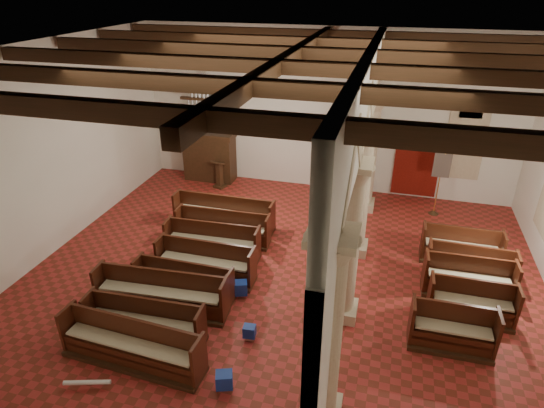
% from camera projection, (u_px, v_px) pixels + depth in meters
% --- Properties ---
extents(floor, '(14.00, 14.00, 0.00)m').
position_uv_depth(floor, '(285.00, 270.00, 12.98)').
color(floor, maroon).
rests_on(floor, ground).
extents(ceiling, '(14.00, 14.00, 0.00)m').
position_uv_depth(ceiling, '(288.00, 51.00, 10.28)').
color(ceiling, black).
rests_on(ceiling, wall_back).
extents(wall_back, '(14.00, 0.02, 6.00)m').
position_uv_depth(wall_back, '(325.00, 112.00, 16.79)').
color(wall_back, white).
rests_on(wall_back, floor).
extents(wall_front, '(14.00, 0.02, 6.00)m').
position_uv_depth(wall_front, '(187.00, 331.00, 6.46)').
color(wall_front, white).
rests_on(wall_front, floor).
extents(wall_left, '(0.02, 12.00, 6.00)m').
position_uv_depth(wall_left, '(54.00, 148.00, 13.28)').
color(wall_left, white).
rests_on(wall_left, floor).
extents(ceiling_beams, '(13.80, 11.80, 0.30)m').
position_uv_depth(ceiling_beams, '(288.00, 59.00, 10.36)').
color(ceiling_beams, '#3C2113').
rests_on(ceiling_beams, wall_back).
extents(arcade, '(0.90, 11.90, 6.00)m').
position_uv_depth(arcade, '(359.00, 159.00, 10.95)').
color(arcade, beige).
rests_on(arcade, floor).
extents(window_back, '(1.00, 0.03, 2.20)m').
position_uv_depth(window_back, '(464.00, 145.00, 15.96)').
color(window_back, '#327054').
rests_on(window_back, wall_back).
extents(pipe_organ, '(2.10, 0.85, 4.40)m').
position_uv_depth(pipe_organ, '(209.00, 147.00, 18.16)').
color(pipe_organ, '#3C2113').
rests_on(pipe_organ, floor).
extents(lectern, '(0.56, 0.59, 1.15)m').
position_uv_depth(lectern, '(220.00, 176.00, 17.81)').
color(lectern, '#3A2312').
rests_on(lectern, floor).
extents(dossal_curtain, '(1.80, 0.07, 2.17)m').
position_uv_depth(dossal_curtain, '(416.00, 168.00, 16.73)').
color(dossal_curtain, maroon).
rests_on(dossal_curtain, floor).
extents(processional_banner, '(0.56, 0.72, 2.46)m').
position_uv_depth(processional_banner, '(437.00, 193.00, 15.67)').
color(processional_banner, '#3C2113').
rests_on(processional_banner, floor).
extents(hymnal_box_a, '(0.41, 0.37, 0.34)m').
position_uv_depth(hymnal_box_a, '(224.00, 380.00, 9.11)').
color(hymnal_box_a, navy).
rests_on(hymnal_box_a, floor).
extents(hymnal_box_b, '(0.30, 0.26, 0.28)m').
position_uv_depth(hymnal_box_b, '(249.00, 331.00, 10.40)').
color(hymnal_box_b, navy).
rests_on(hymnal_box_b, floor).
extents(hymnal_box_c, '(0.43, 0.39, 0.35)m').
position_uv_depth(hymnal_box_c, '(240.00, 288.00, 11.78)').
color(hymnal_box_c, navy).
rests_on(hymnal_box_c, floor).
extents(tube_heater_a, '(0.94, 0.37, 0.09)m').
position_uv_depth(tube_heater_a, '(87.00, 382.00, 9.19)').
color(tube_heater_a, white).
rests_on(tube_heater_a, floor).
extents(tube_heater_b, '(1.09, 0.41, 0.11)m').
position_uv_depth(tube_heater_b, '(156.00, 309.00, 11.22)').
color(tube_heater_b, silver).
rests_on(tube_heater_b, floor).
extents(nave_pew_0, '(3.28, 0.89, 1.07)m').
position_uv_depth(nave_pew_0, '(133.00, 350.00, 9.72)').
color(nave_pew_0, '#3C2113').
rests_on(nave_pew_0, floor).
extents(nave_pew_1, '(2.81, 0.82, 1.04)m').
position_uv_depth(nave_pew_1, '(145.00, 327.00, 10.38)').
color(nave_pew_1, '#3C2113').
rests_on(nave_pew_1, floor).
extents(nave_pew_2, '(3.38, 0.96, 1.09)m').
position_uv_depth(nave_pew_2, '(162.00, 298.00, 11.28)').
color(nave_pew_2, '#3C2113').
rests_on(nave_pew_2, floor).
extents(nave_pew_3, '(2.61, 0.70, 1.01)m').
position_uv_depth(nave_pew_3, '(184.00, 287.00, 11.72)').
color(nave_pew_3, '#3C2113').
rests_on(nave_pew_3, floor).
extents(nave_pew_4, '(2.74, 0.75, 1.09)m').
position_uv_depth(nave_pew_4, '(206.00, 267.00, 12.47)').
color(nave_pew_4, '#3C2113').
rests_on(nave_pew_4, floor).
extents(nave_pew_5, '(2.85, 0.85, 1.07)m').
position_uv_depth(nave_pew_5, '(213.00, 246.00, 13.45)').
color(nave_pew_5, '#3C2113').
rests_on(nave_pew_5, floor).
extents(nave_pew_6, '(2.99, 0.79, 1.02)m').
position_uv_depth(nave_pew_6, '(223.00, 232.00, 14.25)').
color(nave_pew_6, '#3C2113').
rests_on(nave_pew_6, floor).
extents(nave_pew_7, '(3.37, 0.74, 1.10)m').
position_uv_depth(nave_pew_7, '(224.00, 218.00, 15.00)').
color(nave_pew_7, '#3C2113').
rests_on(nave_pew_7, floor).
extents(aisle_pew_0, '(1.84, 0.75, 1.10)m').
position_uv_depth(aisle_pew_0, '(451.00, 334.00, 10.12)').
color(aisle_pew_0, '#3C2113').
rests_on(aisle_pew_0, floor).
extents(aisle_pew_1, '(2.00, 0.71, 1.04)m').
position_uv_depth(aisle_pew_1, '(471.00, 307.00, 11.00)').
color(aisle_pew_1, '#3C2113').
rests_on(aisle_pew_1, floor).
extents(aisle_pew_2, '(2.26, 0.79, 1.10)m').
position_uv_depth(aisle_pew_2, '(467.00, 283.00, 11.80)').
color(aisle_pew_2, '#3C2113').
rests_on(aisle_pew_2, floor).
extents(aisle_pew_3, '(2.25, 0.78, 1.10)m').
position_uv_depth(aisle_pew_3, '(469.00, 272.00, 12.25)').
color(aisle_pew_3, '#3C2113').
rests_on(aisle_pew_3, floor).
extents(aisle_pew_4, '(2.21, 0.72, 1.07)m').
position_uv_depth(aisle_pew_4, '(460.00, 251.00, 13.19)').
color(aisle_pew_4, '#3C2113').
rests_on(aisle_pew_4, floor).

